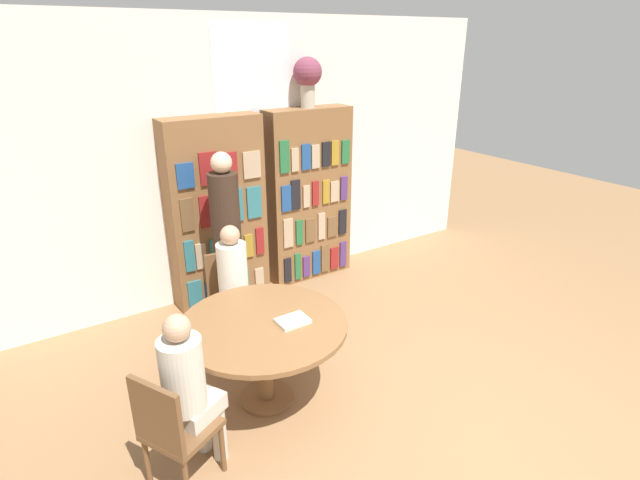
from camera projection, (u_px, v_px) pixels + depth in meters
ground_plane at (471, 451)px, 3.58m from camera, size 16.00×16.00×0.00m
wall_back at (255, 158)px, 5.59m from camera, size 6.40×0.07×3.00m
bookshelf_left at (217, 213)px, 5.33m from camera, size 1.03×0.34×2.04m
bookshelf_right at (308, 196)px, 5.91m from camera, size 1.03×0.34×2.04m
flower_vase at (308, 76)px, 5.41m from camera, size 0.31×0.31×0.54m
reading_table at (263, 334)px, 3.87m from camera, size 1.31×1.31×0.72m
chair_near_camera at (172, 428)px, 3.12m from camera, size 0.54×0.54×0.88m
chair_left_side at (231, 294)px, 4.76m from camera, size 0.46×0.46×0.88m
seated_reader_left at (234, 282)px, 4.53m from camera, size 0.32×0.39×1.23m
seated_reader_right at (189, 385)px, 3.18m from camera, size 0.41×0.39×1.23m
librarian_standing at (226, 222)px, 4.86m from camera, size 0.29×0.56×1.78m
open_book_on_table at (293, 321)px, 3.82m from camera, size 0.24×0.18×0.03m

